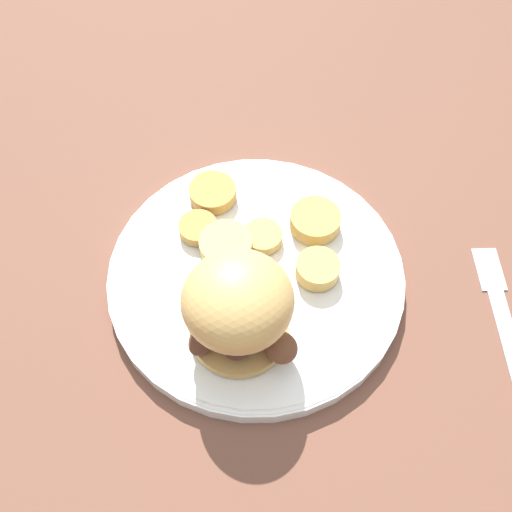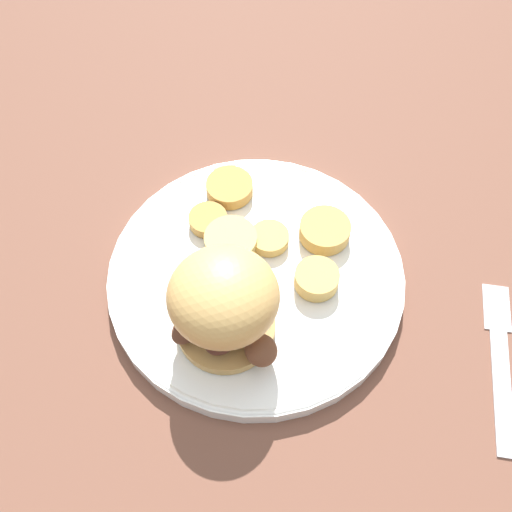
{
  "view_description": "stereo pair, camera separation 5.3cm",
  "coord_description": "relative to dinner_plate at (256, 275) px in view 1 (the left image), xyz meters",
  "views": [
    {
      "loc": [
        -0.22,
        -0.18,
        0.49
      ],
      "look_at": [
        0.0,
        0.0,
        0.04
      ],
      "focal_mm": 42.0,
      "sensor_mm": 36.0,
      "label": 1
    },
    {
      "loc": [
        -0.19,
        -0.22,
        0.49
      ],
      "look_at": [
        0.0,
        0.0,
        0.04
      ],
      "focal_mm": 42.0,
      "sensor_mm": 36.0,
      "label": 2
    }
  ],
  "objects": [
    {
      "name": "potato_round_0",
      "position": [
        0.08,
        -0.01,
        0.02
      ],
      "size": [
        0.05,
        0.05,
        0.02
      ],
      "primitive_type": "cylinder",
      "color": "tan",
      "rests_on": "dinner_plate"
    },
    {
      "name": "fork",
      "position": [
        0.11,
        -0.2,
        -0.01
      ],
      "size": [
        0.13,
        0.12,
        0.0
      ],
      "color": "silver",
      "rests_on": "ground_plane"
    },
    {
      "name": "potato_round_5",
      "position": [
        0.03,
        0.02,
        0.01
      ],
      "size": [
        0.04,
        0.04,
        0.01
      ],
      "primitive_type": "cylinder",
      "color": "tan",
      "rests_on": "dinner_plate"
    },
    {
      "name": "potato_round_3",
      "position": [
        0.04,
        0.09,
        0.01
      ],
      "size": [
        0.05,
        0.05,
        0.01
      ],
      "primitive_type": "cylinder",
      "color": "#BC8942",
      "rests_on": "dinner_plate"
    },
    {
      "name": "potato_round_4",
      "position": [
        0.03,
        -0.05,
        0.02
      ],
      "size": [
        0.04,
        0.04,
        0.02
      ],
      "primitive_type": "cylinder",
      "color": "tan",
      "rests_on": "dinner_plate"
    },
    {
      "name": "dinner_plate",
      "position": [
        0.0,
        0.0,
        0.0
      ],
      "size": [
        0.27,
        0.27,
        0.02
      ],
      "color": "white",
      "rests_on": "ground_plane"
    },
    {
      "name": "ground_plane",
      "position": [
        0.0,
        0.0,
        -0.01
      ],
      "size": [
        4.0,
        4.0,
        0.0
      ],
      "primitive_type": "plane",
      "color": "brown"
    },
    {
      "name": "potato_round_2",
      "position": [
        0.0,
        0.07,
        0.01
      ],
      "size": [
        0.04,
        0.04,
        0.01
      ],
      "primitive_type": "cylinder",
      "color": "#BC8942",
      "rests_on": "dinner_plate"
    },
    {
      "name": "sandwich",
      "position": [
        -0.06,
        -0.03,
        0.05
      ],
      "size": [
        0.09,
        0.12,
        0.09
      ],
      "color": "tan",
      "rests_on": "dinner_plate"
    },
    {
      "name": "potato_round_1",
      "position": [
        0.0,
        0.04,
        0.02
      ],
      "size": [
        0.05,
        0.05,
        0.02
      ],
      "primitive_type": "cylinder",
      "color": "#DBB766",
      "rests_on": "dinner_plate"
    }
  ]
}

